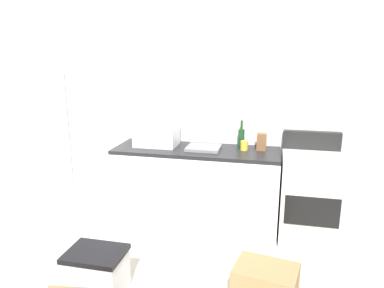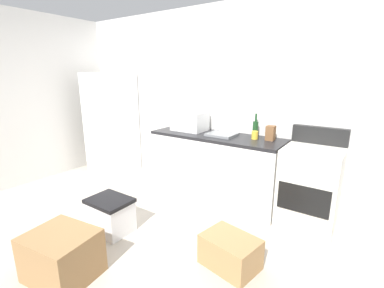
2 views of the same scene
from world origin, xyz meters
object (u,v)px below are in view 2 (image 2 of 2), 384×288
wine_bottle (255,128)px  cardboard_box_large (230,252)px  microwave (190,121)px  knife_block (270,133)px  stove_oven (310,186)px  cardboard_box_medium (62,255)px  storage_bin (111,215)px  coffee_mug (255,135)px  refrigerator (112,123)px

wine_bottle → cardboard_box_large: (0.35, -1.35, -0.87)m
wine_bottle → microwave: bearing=-171.8°
wine_bottle → knife_block: size_ratio=1.67×
stove_oven → cardboard_box_large: bearing=-109.2°
wine_bottle → cardboard_box_medium: 2.53m
microwave → storage_bin: size_ratio=1.00×
stove_oven → cardboard_box_large: size_ratio=2.27×
wine_bottle → knife_block: bearing=-19.5°
coffee_mug → cardboard_box_large: size_ratio=0.21×
cardboard_box_medium → storage_bin: (-0.22, 0.69, -0.01)m
refrigerator → stove_oven: (3.27, 0.06, -0.39)m
refrigerator → coffee_mug: (2.56, 0.12, 0.09)m
stove_oven → knife_block: size_ratio=6.11×
microwave → stove_oven: bearing=-1.7°
refrigerator → stove_oven: 3.29m
coffee_mug → microwave: bearing=-179.5°
cardboard_box_medium → refrigerator: bearing=130.8°
cardboard_box_large → cardboard_box_medium: (-1.12, -0.92, 0.06)m
cardboard_box_large → cardboard_box_medium: 1.45m
cardboard_box_medium → microwave: bearing=94.4°
refrigerator → knife_block: bearing=3.4°
refrigerator → knife_block: (2.74, 0.16, 0.13)m
wine_bottle → storage_bin: (-0.99, -1.57, -0.82)m
microwave → coffee_mug: size_ratio=4.60×
stove_oven → cardboard_box_large: stove_oven is taller
microwave → storage_bin: bearing=-92.3°
refrigerator → storage_bin: 2.13m
refrigerator → stove_oven: bearing=1.0°
refrigerator → microwave: (1.58, 0.11, 0.18)m
cardboard_box_large → cardboard_box_medium: size_ratio=0.88×
cardboard_box_medium → storage_bin: cardboard_box_medium is taller
refrigerator → knife_block: size_ratio=9.51×
cardboard_box_large → storage_bin: bearing=-170.4°
stove_oven → knife_block: bearing=168.6°
wine_bottle → cardboard_box_medium: (-0.77, -2.26, -0.81)m
knife_block → stove_oven: bearing=-11.4°
microwave → refrigerator: bearing=-176.1°
stove_oven → knife_block: stove_oven is taller
storage_bin → microwave: bearing=87.7°
stove_oven → knife_block: (-0.53, 0.11, 0.52)m
coffee_mug → cardboard_box_medium: coffee_mug is taller
storage_bin → cardboard_box_large: bearing=9.6°
stove_oven → microwave: (-1.69, 0.05, 0.57)m
microwave → coffee_mug: (0.98, 0.01, -0.09)m
stove_oven → coffee_mug: stove_oven is taller
refrigerator → microwave: size_ratio=3.72×
refrigerator → knife_block: refrigerator is taller
wine_bottle → knife_block: wine_bottle is taller
knife_block → coffee_mug: bearing=-165.6°
coffee_mug → stove_oven: bearing=-4.9°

